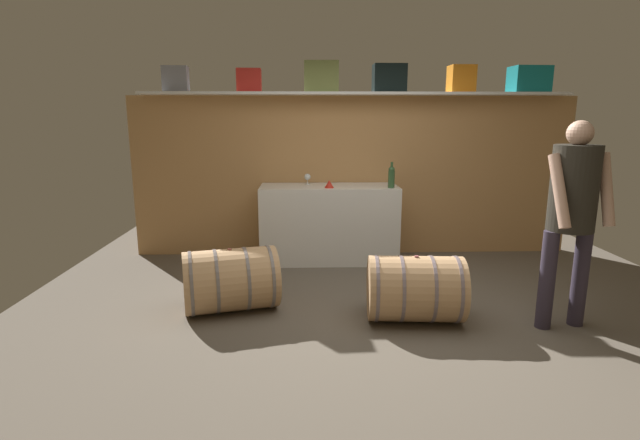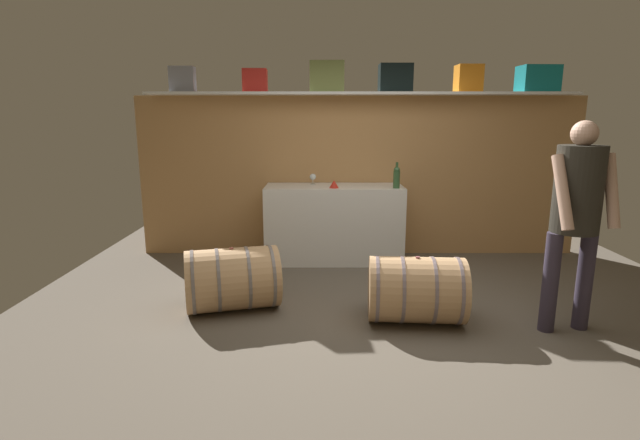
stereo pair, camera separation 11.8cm
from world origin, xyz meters
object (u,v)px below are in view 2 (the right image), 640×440
object	(u,v)px
wine_barrel_far	(231,279)
wine_bottle_green	(395,177)
toolcase_teal	(536,79)
winemaker_pouring	(575,205)
work_cabinet	(332,224)
toolcase_olive	(326,77)
toolcase_black	(394,78)
toolcase_orange	(467,79)
wine_barrel_near	(415,289)
red_funnel	(333,184)
wine_glass	(311,177)
toolcase_grey	(181,79)
toolcase_red	(254,81)

from	to	relation	value
wine_barrel_far	wine_bottle_green	bearing A→B (deg)	23.80
toolcase_teal	winemaker_pouring	distance (m)	2.52
work_cabinet	winemaker_pouring	bearing A→B (deg)	-46.72
toolcase_olive	wine_bottle_green	bearing A→B (deg)	-23.76
toolcase_black	toolcase_orange	size ratio (longest dim) A/B	1.22
wine_barrel_near	work_cabinet	bearing A→B (deg)	114.15
wine_bottle_green	wine_barrel_far	bearing A→B (deg)	-141.32
wine_barrel_far	winemaker_pouring	distance (m)	2.95
red_funnel	wine_glass	bearing A→B (deg)	128.27
toolcase_grey	toolcase_olive	distance (m)	1.72
toolcase_grey	wine_glass	size ratio (longest dim) A/B	2.27
wine_bottle_green	work_cabinet	bearing A→B (deg)	165.51
toolcase_grey	toolcase_teal	size ratio (longest dim) A/B	0.67
toolcase_grey	toolcase_teal	world-z (taller)	toolcase_teal
toolcase_olive	toolcase_black	distance (m)	0.81
toolcase_grey	toolcase_teal	xyz separation A→B (m)	(4.22, 0.00, 0.01)
toolcase_black	wine_barrel_near	xyz separation A→B (m)	(-0.07, -2.02, -1.90)
red_funnel	wine_barrel_far	world-z (taller)	red_funnel
toolcase_teal	toolcase_grey	bearing A→B (deg)	177.31
winemaker_pouring	toolcase_orange	bearing A→B (deg)	-91.94
wine_bottle_green	wine_barrel_far	xyz separation A→B (m)	(-1.68, -1.35, -0.77)
toolcase_teal	toolcase_red	bearing A→B (deg)	177.31
wine_barrel_far	toolcase_teal	bearing A→B (deg)	12.39
toolcase_olive	toolcase_black	bearing A→B (deg)	2.72
work_cabinet	toolcase_black	bearing A→B (deg)	16.33
toolcase_orange	wine_glass	bearing A→B (deg)	-178.72
toolcase_red	work_cabinet	size ratio (longest dim) A/B	0.17
toolcase_orange	wine_glass	world-z (taller)	toolcase_orange
toolcase_black	toolcase_orange	xyz separation A→B (m)	(0.87, 0.00, -0.01)
toolcase_grey	work_cabinet	world-z (taller)	toolcase_grey
toolcase_orange	winemaker_pouring	world-z (taller)	toolcase_orange
toolcase_orange	work_cabinet	xyz separation A→B (m)	(-1.59, -0.21, -1.72)
work_cabinet	red_funnel	world-z (taller)	red_funnel
wine_barrel_far	winemaker_pouring	xyz separation A→B (m)	(2.82, -0.44, 0.76)
winemaker_pouring	wine_barrel_near	bearing A→B (deg)	-16.63
wine_bottle_green	red_funnel	size ratio (longest dim) A/B	2.73
toolcase_black	wine_glass	world-z (taller)	toolcase_black
toolcase_olive	wine_glass	world-z (taller)	toolcase_olive
wine_glass	work_cabinet	bearing A→B (deg)	-29.75
toolcase_grey	toolcase_orange	size ratio (longest dim) A/B	0.94
toolcase_grey	wine_glass	bearing A→B (deg)	-5.19
toolcase_teal	work_cabinet	xyz separation A→B (m)	(-2.42, -0.21, -1.71)
toolcase_black	red_funnel	size ratio (longest dim) A/B	3.50
red_funnel	wine_barrel_near	world-z (taller)	red_funnel
toolcase_red	work_cabinet	bearing A→B (deg)	-15.62
toolcase_orange	toolcase_teal	world-z (taller)	toolcase_orange
wine_barrel_far	work_cabinet	bearing A→B (deg)	42.87
toolcase_black	winemaker_pouring	world-z (taller)	toolcase_black
winemaker_pouring	toolcase_red	bearing A→B (deg)	-46.79
toolcase_olive	wine_glass	distance (m)	1.20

